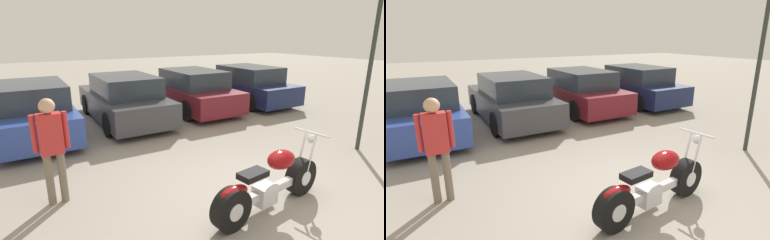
{
  "view_description": "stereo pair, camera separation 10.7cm",
  "coord_description": "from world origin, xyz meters",
  "views": [
    {
      "loc": [
        -3.09,
        -3.29,
        2.6
      ],
      "look_at": [
        -0.01,
        1.98,
        0.85
      ],
      "focal_mm": 28.0,
      "sensor_mm": 36.0,
      "label": 1
    },
    {
      "loc": [
        -2.99,
        -3.34,
        2.6
      ],
      "look_at": [
        -0.01,
        1.98,
        0.85
      ],
      "focal_mm": 28.0,
      "sensor_mm": 36.0,
      "label": 2
    }
  ],
  "objects": [
    {
      "name": "parked_car_dark_grey",
      "position": [
        -0.35,
        5.58,
        0.67
      ],
      "size": [
        1.88,
        4.41,
        1.43
      ],
      "color": "#3D3D42",
      "rests_on": "ground_plane"
    },
    {
      "name": "parked_car_maroon",
      "position": [
        2.16,
        5.8,
        0.67
      ],
      "size": [
        1.88,
        4.41,
        1.43
      ],
      "color": "maroon",
      "rests_on": "ground_plane"
    },
    {
      "name": "parked_car_blue",
      "position": [
        -2.85,
        5.39,
        0.67
      ],
      "size": [
        1.88,
        4.41,
        1.43
      ],
      "color": "#2D479E",
      "rests_on": "ground_plane"
    },
    {
      "name": "ground_plane",
      "position": [
        0.0,
        0.0,
        0.0
      ],
      "size": [
        60.0,
        60.0,
        0.0
      ],
      "primitive_type": "plane",
      "color": "gray"
    },
    {
      "name": "motorcycle",
      "position": [
        -0.04,
        -0.37,
        0.42
      ],
      "size": [
        2.25,
        0.67,
        1.06
      ],
      "color": "black",
      "rests_on": "ground_plane"
    },
    {
      "name": "person_standing",
      "position": [
        -2.78,
        1.47,
        1.01
      ],
      "size": [
        0.52,
        0.23,
        1.7
      ],
      "color": "#726656",
      "rests_on": "ground_plane"
    },
    {
      "name": "parked_car_navy",
      "position": [
        4.67,
        5.78,
        0.67
      ],
      "size": [
        1.88,
        4.41,
        1.43
      ],
      "color": "#19234C",
      "rests_on": "ground_plane"
    },
    {
      "name": "lamp_post",
      "position": [
        3.6,
        0.44,
        2.23
      ],
      "size": [
        0.22,
        0.22,
        3.65
      ],
      "color": "#2D332D",
      "rests_on": "ground_plane"
    }
  ]
}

